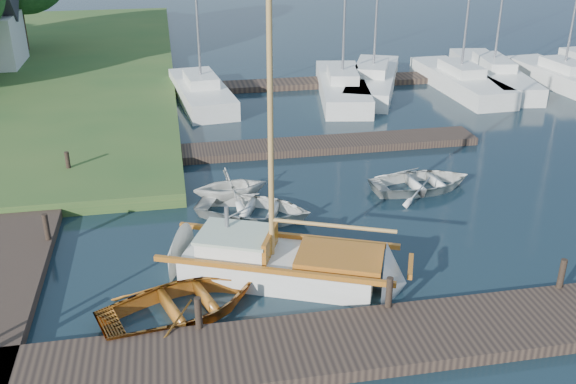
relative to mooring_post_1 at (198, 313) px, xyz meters
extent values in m
plane|color=black|center=(3.00, 5.00, -0.70)|extent=(160.00, 160.00, 0.00)
cube|color=black|center=(3.00, -1.00, -0.55)|extent=(18.00, 2.20, 0.30)
cube|color=black|center=(-5.00, 7.00, -0.55)|extent=(2.20, 18.00, 0.30)
cube|color=black|center=(5.00, 11.50, -0.55)|extent=(14.00, 1.60, 0.30)
cube|color=black|center=(13.00, 21.00, -0.55)|extent=(30.00, 1.60, 0.30)
cylinder|color=black|center=(0.00, 0.00, 0.00)|extent=(0.16, 0.16, 0.80)
cylinder|color=black|center=(4.50, 0.00, 0.00)|extent=(0.16, 0.16, 0.80)
cylinder|color=black|center=(9.00, 0.00, 0.00)|extent=(0.16, 0.16, 0.80)
cylinder|color=black|center=(-4.00, 5.00, 0.00)|extent=(0.16, 0.16, 0.80)
cylinder|color=black|center=(-4.00, 10.00, 0.00)|extent=(0.16, 0.16, 0.80)
cube|color=silver|center=(2.26, 2.28, -0.47)|extent=(5.38, 3.77, 0.90)
cone|color=silver|center=(5.07, 1.11, -0.47)|extent=(1.95, 2.31, 1.96)
cone|color=silver|center=(-0.47, 3.41, -0.47)|extent=(1.68, 2.19, 1.96)
cube|color=#915C0D|center=(2.62, 3.15, 0.04)|extent=(5.77, 2.49, 0.14)
cube|color=#915C0D|center=(1.89, 1.41, 0.04)|extent=(5.77, 2.49, 0.14)
cube|color=#915C0D|center=(5.39, 0.97, 0.04)|extent=(0.53, 1.06, 0.14)
cube|color=silver|center=(1.15, 2.74, 0.20)|extent=(2.20, 1.98, 0.44)
cube|color=#B1C5A9|center=(1.15, 2.74, 0.45)|extent=(2.33, 2.11, 0.08)
cube|color=#915C0D|center=(2.02, 2.37, 0.28)|extent=(0.65, 1.34, 0.60)
cylinder|color=slate|center=(0.99, 3.13, 0.78)|extent=(0.12, 0.12, 0.60)
cube|color=#915C0D|center=(3.73, 1.66, 0.08)|extent=(2.61, 2.23, 0.20)
cylinder|color=olive|center=(2.07, 2.36, 4.18)|extent=(0.14, 0.14, 8.40)
cylinder|color=olive|center=(3.55, 1.74, 0.98)|extent=(2.99, 1.32, 0.10)
imported|color=#915C0D|center=(-0.35, 1.00, -0.29)|extent=(4.67, 3.96, 0.82)
imported|color=silver|center=(2.07, 5.86, -0.32)|extent=(4.40, 3.86, 0.76)
imported|color=silver|center=(1.48, 7.22, -0.05)|extent=(2.69, 2.39, 1.29)
imported|color=silver|center=(8.08, 6.95, -0.33)|extent=(3.80, 2.87, 0.74)
cube|color=silver|center=(1.28, 19.03, -0.25)|extent=(3.05, 7.45, 0.90)
cube|color=silver|center=(1.28, 19.03, 0.45)|extent=(1.69, 2.68, 0.50)
cube|color=silver|center=(8.39, 18.71, -0.25)|extent=(3.57, 8.46, 0.90)
cube|color=silver|center=(8.39, 18.71, 0.45)|extent=(1.87, 3.07, 0.50)
cube|color=silver|center=(10.33, 19.68, -0.25)|extent=(5.30, 8.73, 0.90)
cube|color=silver|center=(10.33, 19.68, 0.45)|extent=(2.44, 3.30, 0.50)
cube|color=silver|center=(14.82, 18.73, -0.25)|extent=(2.52, 8.22, 0.90)
cube|color=silver|center=(14.82, 18.73, 0.45)|extent=(1.51, 2.90, 0.50)
cube|color=silver|center=(17.19, 19.77, -0.25)|extent=(3.55, 9.72, 0.90)
cube|color=silver|center=(17.19, 19.77, 0.45)|extent=(1.87, 3.49, 0.50)
cube|color=silver|center=(20.57, 18.40, -0.25)|extent=(2.95, 7.75, 0.90)
cube|color=silver|center=(20.57, 18.40, 0.45)|extent=(1.66, 2.78, 0.50)
cylinder|color=#332114|center=(-9.00, 31.00, 1.64)|extent=(0.36, 0.36, 3.67)
camera|label=1|loc=(-0.24, -12.16, 8.47)|focal=40.00mm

